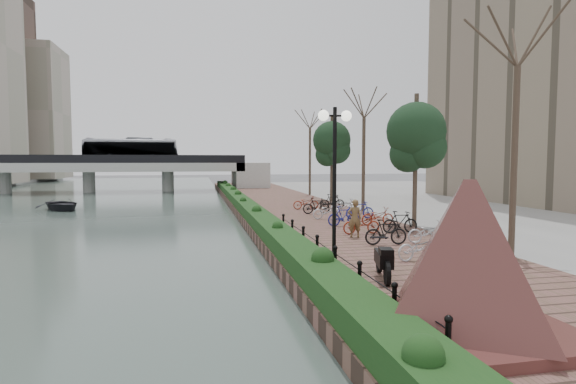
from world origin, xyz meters
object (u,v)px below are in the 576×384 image
object	(u,v)px
motorcycle	(383,259)
pedestrian	(355,218)
granite_monument	(468,255)
lamppost	(335,153)
boat	(62,204)

from	to	relation	value
motorcycle	pedestrian	distance (m)	6.66
granite_monument	pedestrian	world-z (taller)	granite_monument
motorcycle	lamppost	bearing A→B (deg)	141.67
lamppost	boat	world-z (taller)	lamppost
granite_monument	lamppost	world-z (taller)	lamppost
granite_monument	lamppost	xyz separation A→B (m)	(-1.00, 5.23, 2.01)
motorcycle	granite_monument	bearing A→B (deg)	-75.74
granite_monument	lamppost	bearing A→B (deg)	100.78
lamppost	pedestrian	bearing A→B (deg)	64.01
pedestrian	boat	bearing A→B (deg)	-38.45
pedestrian	boat	size ratio (longest dim) A/B	0.39
lamppost	motorcycle	world-z (taller)	lamppost
boat	pedestrian	bearing A→B (deg)	-81.36
lamppost	boat	distance (m)	27.83
motorcycle	pedestrian	size ratio (longest dim) A/B	1.06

